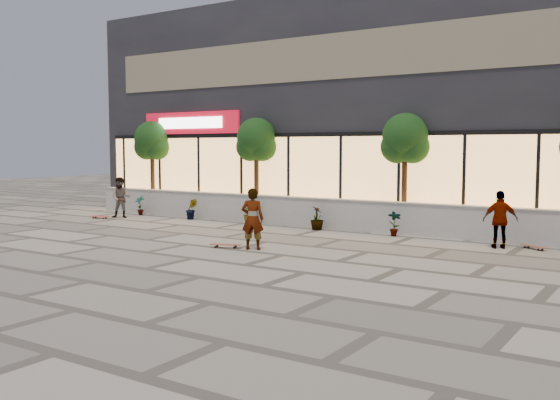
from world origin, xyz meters
The scene contains 17 objects.
ground centered at (0.00, 0.00, 0.00)m, with size 80.00×80.00×0.00m, color #ABA494.
planter_wall centered at (0.00, 7.00, 0.52)m, with size 22.00×0.42×1.04m.
retail_building centered at (0.00, 12.49, 4.25)m, with size 24.00×9.17×8.50m.
shrub_a centered at (-8.50, 6.45, 0.41)m, with size 0.43×0.29×0.81m, color #123A15.
shrub_b centered at (-5.70, 6.45, 0.41)m, with size 0.45×0.36×0.81m, color #123A15.
shrub_c centered at (-2.90, 6.45, 0.41)m, with size 0.73×0.63×0.81m, color #123A15.
shrub_d centered at (-0.10, 6.45, 0.41)m, with size 0.45×0.45×0.81m, color #123A15.
shrub_e centered at (2.70, 6.45, 0.41)m, with size 0.43×0.29×0.81m, color #123A15.
tree_west centered at (-9.00, 7.70, 2.99)m, with size 1.60×1.50×3.92m.
tree_midwest centered at (-3.50, 7.70, 2.99)m, with size 1.60×1.50×3.92m.
tree_mideast centered at (2.50, 7.70, 2.99)m, with size 1.60×1.50×3.92m.
skater_center centered at (0.47, 1.93, 0.84)m, with size 0.62×0.40×1.69m, color white.
skater_left centered at (-8.37, 5.31, 0.81)m, with size 0.78×0.61×1.61m, color #958560.
skater_right_near centered at (6.07, 5.83, 0.80)m, with size 0.94×0.39×1.60m, color white.
skateboard_center centered at (-0.33, 1.76, 0.09)m, with size 0.89×0.53×0.10m.
skateboard_left centered at (-8.93, 4.69, 0.08)m, with size 0.83×0.35×0.10m.
skateboard_right_near centered at (6.88, 6.20, 0.08)m, with size 0.78×0.62×0.10m.
Camera 1 is at (10.34, -11.76, 2.78)m, focal length 40.00 mm.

